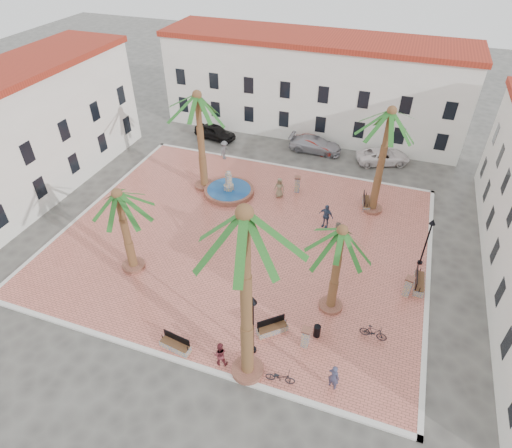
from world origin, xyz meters
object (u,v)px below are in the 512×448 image
object	(u,v)px
bench_se	(272,329)
pedestrian_fountain_b	(326,216)
palm_s	(245,234)
cyclist_b	(220,354)
pedestrian_east	(338,232)
bollard_se	(306,337)
palm_e	(341,241)
pedestrian_north	(224,150)
car_silver	(315,145)
bicycle_a	(280,377)
lamppost_s	(253,316)
bench_e	(419,283)
car_red	(313,145)
litter_bin	(317,331)
pedestrian_fountain_a	(279,188)
palm_sw	(119,204)
lamppost_e	(429,234)
bollard_e	(408,286)
palm_ne	(389,123)
bench_s	(175,345)
bench_ne	(366,203)
car_black	(215,132)
palm_nw	(198,107)
bollard_n	(297,184)
car_white	(383,156)
bicycle_b	(373,332)
cyclist_a	(334,377)

from	to	relation	value
bench_se	pedestrian_fountain_b	bearing A→B (deg)	44.93
bench_se	pedestrian_fountain_b	distance (m)	10.81
palm_s	cyclist_b	bearing A→B (deg)	180.00
pedestrian_east	bollard_se	bearing A→B (deg)	15.92
palm_e	pedestrian_north	xyz separation A→B (m)	(-13.28, 14.90, -4.31)
palm_e	bench_se	distance (m)	6.43
bench_se	car_silver	bearing A→B (deg)	55.94
palm_e	bicycle_a	bearing A→B (deg)	-103.51
bench_se	pedestrian_fountain_b	size ratio (longest dim) A/B	0.88
pedestrian_east	car_silver	world-z (taller)	pedestrian_east
cyclist_b	lamppost_s	bearing A→B (deg)	-153.16
bench_e	palm_e	bearing A→B (deg)	124.90
lamppost_s	pedestrian_north	xyz separation A→B (m)	(-9.90, 19.49, -2.03)
palm_s	car_red	bearing A→B (deg)	95.89
litter_bin	pedestrian_fountain_a	xyz separation A→B (m)	(-6.19, 12.88, 0.48)
palm_sw	lamppost_e	distance (m)	19.66
bollard_e	car_red	world-z (taller)	bollard_e
bollard_se	litter_bin	world-z (taller)	bollard_se
car_silver	litter_bin	bearing A→B (deg)	-166.00
palm_ne	pedestrian_east	bearing A→B (deg)	-112.36
bollard_se	pedestrian_north	xyz separation A→B (m)	(-12.51, 18.20, 0.19)
bench_s	lamppost_e	size ratio (longest dim) A/B	0.49
litter_bin	car_red	size ratio (longest dim) A/B	0.18
palm_s	bench_ne	world-z (taller)	palm_s
lamppost_e	car_black	distance (m)	24.68
palm_nw	pedestrian_fountain_b	size ratio (longest dim) A/B	4.34
litter_bin	pedestrian_north	xyz separation A→B (m)	(-12.97, 17.30, 0.53)
bollard_n	car_white	size ratio (longest dim) A/B	0.29
litter_bin	pedestrian_north	size ratio (longest dim) A/B	0.43
palm_s	bicycle_b	world-z (taller)	palm_s
car_white	lamppost_e	bearing A→B (deg)	174.42
bollard_se	bicycle_a	size ratio (longest dim) A/B	0.89
palm_s	palm_e	world-z (taller)	palm_s
palm_e	pedestrian_north	bearing A→B (deg)	131.71
car_black	palm_sw	bearing A→B (deg)	-161.56
palm_e	car_white	size ratio (longest dim) A/B	1.29
bollard_se	pedestrian_east	distance (m)	9.73
car_red	palm_ne	bearing A→B (deg)	-133.55
bollard_n	cyclist_a	size ratio (longest dim) A/B	0.85
bench_e	bollard_e	distance (m)	1.29
car_black	car_white	size ratio (longest dim) A/B	0.90
palm_nw	bicycle_b	size ratio (longest dim) A/B	5.47
lamppost_s	cyclist_b	size ratio (longest dim) A/B	2.73
palm_nw	lamppost_s	xyz separation A→B (m)	(9.62, -14.38, -4.25)
lamppost_s	bollard_e	bearing A→B (deg)	43.03
palm_ne	bicycle_a	world-z (taller)	palm_ne
palm_s	car_silver	size ratio (longest dim) A/B	2.11
lamppost_e	car_red	world-z (taller)	lamppost_e
car_black	litter_bin	bearing A→B (deg)	-132.88
pedestrian_fountain_b	litter_bin	bearing A→B (deg)	-64.90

